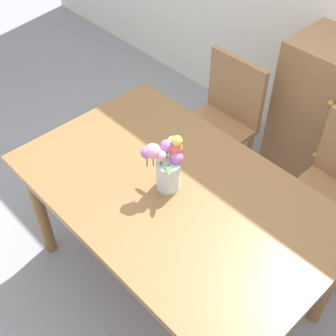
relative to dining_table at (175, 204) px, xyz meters
name	(u,v)px	position (x,y,z in m)	size (l,w,h in m)	color
ground_plane	(174,280)	(0.00, 0.00, -0.67)	(12.00, 12.00, 0.00)	#939399
dining_table	(175,204)	(0.00, 0.00, 0.00)	(1.52, 0.95, 0.77)	olive
chair_left	(222,117)	(-0.42, 0.82, -0.16)	(0.42, 0.42, 0.90)	#9E7047
flower_vase	(167,163)	(-0.05, 0.00, 0.24)	(0.19, 0.19, 0.27)	silver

